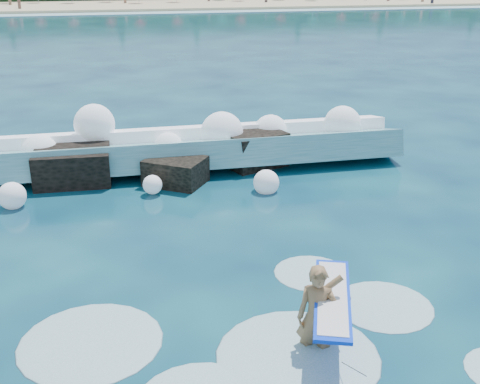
# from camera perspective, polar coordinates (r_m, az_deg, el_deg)

# --- Properties ---
(ground) EXTENTS (200.00, 200.00, 0.00)m
(ground) POSITION_cam_1_polar(r_m,az_deg,el_deg) (12.65, -4.75, -8.85)
(ground) COLOR #07223C
(ground) RESTS_ON ground
(beach) EXTENTS (140.00, 20.00, 0.40)m
(beach) POSITION_cam_1_polar(r_m,az_deg,el_deg) (89.08, -12.08, 16.92)
(beach) COLOR tan
(beach) RESTS_ON ground
(wet_band) EXTENTS (140.00, 5.00, 0.08)m
(wet_band) POSITION_cam_1_polar(r_m,az_deg,el_deg) (78.13, -11.91, 16.26)
(wet_band) COLOR silver
(wet_band) RESTS_ON ground
(breaking_wave) EXTENTS (17.53, 2.75, 1.51)m
(breaking_wave) POSITION_cam_1_polar(r_m,az_deg,el_deg) (19.46, -10.51, 3.57)
(breaking_wave) COLOR teal
(breaking_wave) RESTS_ON ground
(rock_cluster) EXTENTS (7.96, 3.22, 1.29)m
(rock_cluster) POSITION_cam_1_polar(r_m,az_deg,el_deg) (18.78, -7.55, 2.72)
(rock_cluster) COLOR black
(rock_cluster) RESTS_ON ground
(surfer_with_board) EXTENTS (1.46, 3.03, 1.91)m
(surfer_with_board) POSITION_cam_1_polar(r_m,az_deg,el_deg) (10.51, 7.64, -11.32)
(surfer_with_board) COLOR olive
(surfer_with_board) RESTS_ON ground
(wave_spray) EXTENTS (15.19, 4.35, 2.18)m
(wave_spray) POSITION_cam_1_polar(r_m,az_deg,el_deg) (19.31, -9.93, 5.01)
(wave_spray) COLOR white
(wave_spray) RESTS_ON ground
(surf_foam) EXTENTS (8.69, 5.45, 0.14)m
(surf_foam) POSITION_cam_1_polar(r_m,az_deg,el_deg) (10.85, 0.98, -14.44)
(surf_foam) COLOR silver
(surf_foam) RESTS_ON ground
(beachgoers) EXTENTS (100.30, 13.84, 1.94)m
(beachgoers) POSITION_cam_1_polar(r_m,az_deg,el_deg) (86.15, -18.80, 16.76)
(beachgoers) COLOR #3F332D
(beachgoers) RESTS_ON ground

